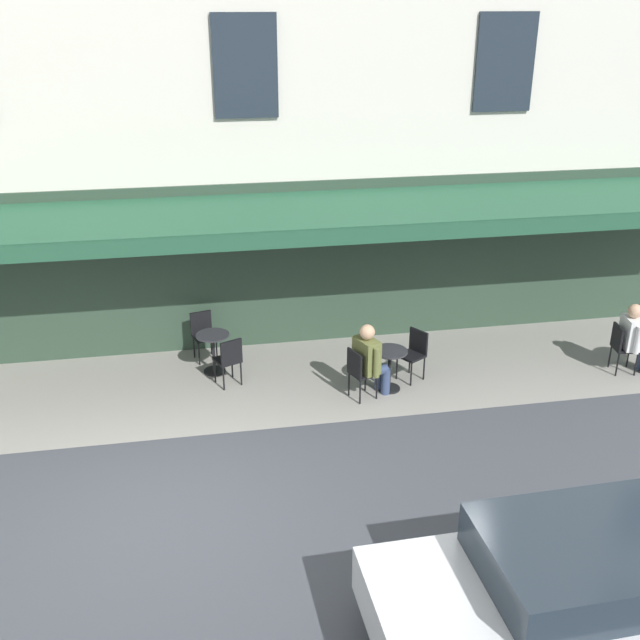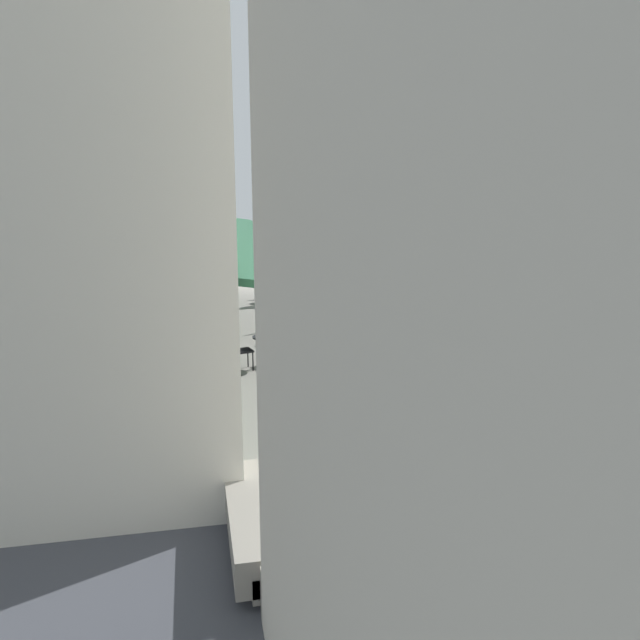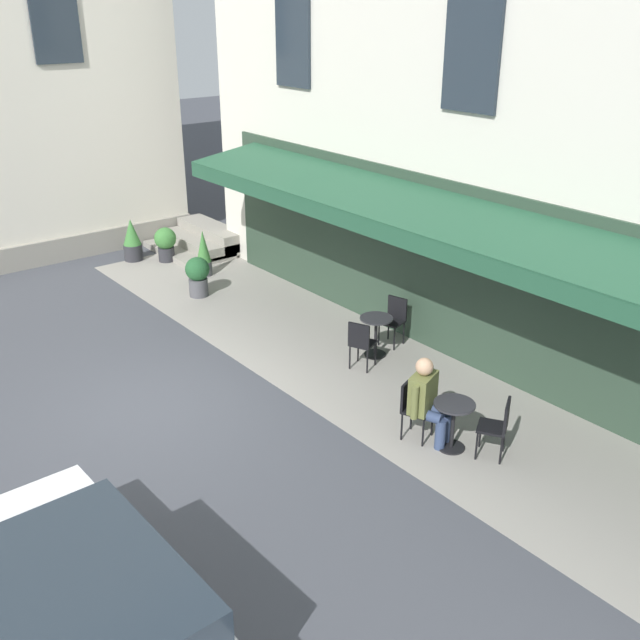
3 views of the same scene
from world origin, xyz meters
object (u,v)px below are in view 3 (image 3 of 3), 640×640
object	(u,v)px
potted_plant_mid_terrace	(198,275)
potted_plant_entrance_right	(204,254)
cafe_table_near_entrance	(376,331)
potted_plant_by_steps	(132,240)
cafe_chair_black_corner_right	(361,341)
cafe_chair_black_corner_left	(394,317)
cafe_chair_black_back_row	(413,404)
potted_plant_entrance_left	(166,243)
cafe_table_streetside	(453,419)
seated_patron_in_olive	(427,398)
parked_car_white	(84,619)
cafe_chair_black_under_awning	(499,424)

from	to	relation	value
potted_plant_mid_terrace	potted_plant_entrance_right	bearing A→B (deg)	-35.91
cafe_table_near_entrance	potted_plant_by_steps	size ratio (longest dim) A/B	0.71
cafe_chair_black_corner_right	cafe_chair_black_corner_left	xyz separation A→B (m)	(0.41, -1.19, 0.00)
cafe_chair_black_corner_left	cafe_chair_black_back_row	xyz separation A→B (m)	(-2.52, 2.04, 0.00)
cafe_table_near_entrance	potted_plant_by_steps	bearing A→B (deg)	8.10
cafe_chair_black_corner_left	potted_plant_entrance_left	bearing A→B (deg)	8.89
cafe_chair_black_back_row	potted_plant_by_steps	size ratio (longest dim) A/B	0.86
cafe_table_near_entrance	cafe_chair_black_back_row	xyz separation A→B (m)	(-2.36, 1.43, 0.06)
cafe_table_streetside	potted_plant_entrance_left	bearing A→B (deg)	-4.07
cafe_chair_black_corner_right	seated_patron_in_olive	world-z (taller)	seated_patron_in_olive
seated_patron_in_olive	potted_plant_mid_terrace	distance (m)	7.17
potted_plant_entrance_right	cafe_table_near_entrance	bearing A→B (deg)	-177.30
cafe_chair_black_corner_right	seated_patron_in_olive	size ratio (longest dim) A/B	0.68
parked_car_white	potted_plant_entrance_right	bearing A→B (deg)	-35.86
potted_plant_entrance_left	cafe_chair_black_back_row	bearing A→B (deg)	174.33
cafe_table_near_entrance	cafe_chair_black_corner_left	xyz separation A→B (m)	(0.16, -0.61, 0.06)
cafe_chair_black_corner_right	potted_plant_entrance_right	bearing A→B (deg)	-3.02
cafe_table_near_entrance	potted_plant_entrance_right	xyz separation A→B (m)	(5.68, 0.27, 0.04)
cafe_table_streetside	potted_plant_entrance_left	world-z (taller)	potted_plant_entrance_left
cafe_chair_black_corner_right	potted_plant_by_steps	bearing A→B (deg)	3.73
potted_plant_mid_terrace	cafe_chair_black_under_awning	bearing A→B (deg)	-178.77
cafe_chair_black_corner_left	parked_car_white	distance (m)	8.30
cafe_chair_black_corner_right	potted_plant_mid_terrace	distance (m)	4.87
cafe_chair_black_corner_left	cafe_chair_black_corner_right	bearing A→B (deg)	108.92
cafe_table_streetside	cafe_chair_black_under_awning	xyz separation A→B (m)	(-0.54, -0.33, 0.06)
cafe_chair_black_corner_right	cafe_chair_black_back_row	size ratio (longest dim) A/B	1.00
cafe_table_streetside	potted_plant_by_steps	world-z (taller)	potted_plant_by_steps
cafe_chair_black_corner_left	cafe_chair_black_under_awning	size ratio (longest dim) A/B	1.00
potted_plant_entrance_left	cafe_table_near_entrance	bearing A→B (deg)	-176.13
cafe_table_near_entrance	potted_plant_by_steps	distance (m)	7.82
cafe_table_streetside	seated_patron_in_olive	bearing A→B (deg)	20.87
potted_plant_entrance_right	cafe_table_streetside	bearing A→B (deg)	173.81
cafe_table_streetside	potted_plant_entrance_left	xyz separation A→B (m)	(10.12, -0.72, -0.01)
potted_plant_entrance_right	potted_plant_entrance_left	world-z (taller)	potted_plant_entrance_right
potted_plant_entrance_right	potted_plant_by_steps	bearing A→B (deg)	21.96
cafe_table_streetside	potted_plant_entrance_right	world-z (taller)	potted_plant_entrance_right
cafe_table_streetside	cafe_chair_black_back_row	xyz separation A→B (m)	(0.59, 0.23, 0.06)
potted_plant_mid_terrace	parked_car_white	distance (m)	9.93
cafe_chair_black_back_row	potted_plant_entrance_right	distance (m)	8.12
cafe_chair_black_corner_right	seated_patron_in_olive	distance (m)	2.44
cafe_chair_black_under_awning	seated_patron_in_olive	bearing A→B (deg)	27.22
cafe_chair_black_back_row	cafe_table_near_entrance	bearing A→B (deg)	-31.21
cafe_table_streetside	cafe_chair_black_back_row	size ratio (longest dim) A/B	0.82
cafe_table_near_entrance	cafe_chair_black_corner_left	distance (m)	0.63
cafe_chair_black_corner_left	cafe_chair_black_under_awning	world-z (taller)	same
seated_patron_in_olive	potted_plant_entrance_right	world-z (taller)	seated_patron_in_olive
cafe_table_near_entrance	potted_plant_mid_terrace	bearing A→B (deg)	12.84
cafe_table_streetside	seated_patron_in_olive	distance (m)	0.47
cafe_chair_black_under_awning	potted_plant_mid_terrace	distance (m)	8.09
cafe_chair_black_under_awning	potted_plant_entrance_right	distance (m)	9.19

